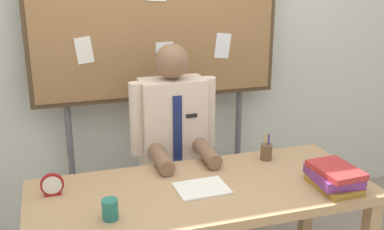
{
  "coord_description": "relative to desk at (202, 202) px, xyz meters",
  "views": [
    {
      "loc": [
        -0.72,
        -2.13,
        1.88
      ],
      "look_at": [
        0.0,
        0.18,
        1.1
      ],
      "focal_mm": 44.0,
      "sensor_mm": 36.0,
      "label": 1
    }
  ],
  "objects": [
    {
      "name": "back_wall",
      "position": [
        0.0,
        1.16,
        0.69
      ],
      "size": [
        6.4,
        0.08,
        2.7
      ],
      "primitive_type": "cube",
      "color": "silver",
      "rests_on": "ground_plane"
    },
    {
      "name": "desk",
      "position": [
        0.0,
        0.0,
        0.0
      ],
      "size": [
        1.81,
        0.75,
        0.75
      ],
      "color": "tan",
      "rests_on": "ground_plane"
    },
    {
      "name": "person",
      "position": [
        0.0,
        0.57,
        0.0
      ],
      "size": [
        0.55,
        0.56,
        1.42
      ],
      "color": "#2D2D33",
      "rests_on": "ground_plane"
    },
    {
      "name": "bulletin_board",
      "position": [
        -0.0,
        0.95,
        0.86
      ],
      "size": [
        1.7,
        0.09,
        2.11
      ],
      "color": "#4C3823",
      "rests_on": "ground_plane"
    },
    {
      "name": "book_stack",
      "position": [
        0.67,
        -0.2,
        0.15
      ],
      "size": [
        0.24,
        0.31,
        0.12
      ],
      "color": "olive",
      "rests_on": "desk"
    },
    {
      "name": "open_notebook",
      "position": [
        -0.01,
        -0.02,
        0.09
      ],
      "size": [
        0.27,
        0.22,
        0.01
      ],
      "primitive_type": "cube",
      "rotation": [
        0.0,
        0.0,
        0.03
      ],
      "color": "white",
      "rests_on": "desk"
    },
    {
      "name": "desk_clock",
      "position": [
        -0.75,
        0.15,
        0.14
      ],
      "size": [
        0.12,
        0.04,
        0.12
      ],
      "color": "maroon",
      "rests_on": "desk"
    },
    {
      "name": "coffee_mug",
      "position": [
        -0.51,
        -0.18,
        0.14
      ],
      "size": [
        0.08,
        0.08,
        0.1
      ],
      "primitive_type": "cylinder",
      "color": "#267266",
      "rests_on": "desk"
    },
    {
      "name": "pen_holder",
      "position": [
        0.49,
        0.24,
        0.14
      ],
      "size": [
        0.07,
        0.07,
        0.16
      ],
      "color": "brown",
      "rests_on": "desk"
    }
  ]
}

